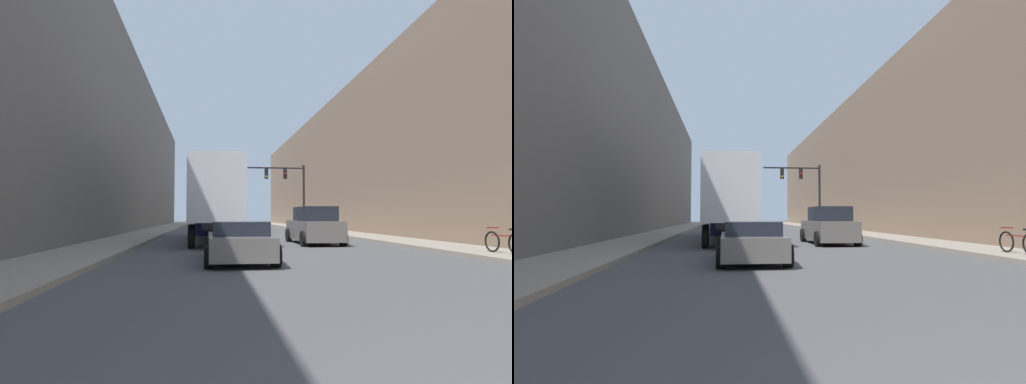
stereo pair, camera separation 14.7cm
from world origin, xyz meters
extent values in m
cube|color=gray|center=(7.17, 30.00, 0.07)|extent=(2.75, 80.00, 0.15)
cube|color=gray|center=(-7.17, 30.00, 0.07)|extent=(2.75, 80.00, 0.15)
cube|color=#846B56|center=(11.54, 30.00, 6.09)|extent=(6.00, 80.00, 12.18)
cube|color=#66605B|center=(-11.54, 30.00, 7.19)|extent=(6.00, 80.00, 14.38)
cube|color=silver|center=(-2.44, 20.83, 2.57)|extent=(2.44, 11.21, 2.94)
cube|color=black|center=(-2.44, 20.83, 0.95)|extent=(1.22, 11.21, 0.24)
cube|color=navy|center=(-2.44, 27.57, 1.33)|extent=(2.44, 2.27, 2.67)
cylinder|color=black|center=(-3.51, 16.43, 0.50)|extent=(0.25, 1.00, 1.00)
cylinder|color=black|center=(-1.37, 16.43, 0.50)|extent=(0.25, 1.00, 1.00)
cylinder|color=black|center=(-3.51, 17.63, 0.50)|extent=(0.25, 1.00, 1.00)
cylinder|color=black|center=(-1.37, 17.63, 0.50)|extent=(0.25, 1.00, 1.00)
cylinder|color=black|center=(-3.51, 27.57, 0.50)|extent=(0.25, 1.00, 1.00)
cylinder|color=black|center=(-1.37, 27.57, 0.50)|extent=(0.25, 1.00, 1.00)
cube|color=slate|center=(-1.87, 11.40, 0.50)|extent=(1.82, 4.20, 0.65)
cube|color=#1E232D|center=(-1.87, 11.19, 1.03)|extent=(1.60, 2.31, 0.41)
cylinder|color=black|center=(-2.78, 12.80, 0.32)|extent=(0.25, 0.64, 0.64)
cylinder|color=black|center=(-0.96, 12.80, 0.32)|extent=(0.25, 0.64, 0.64)
cylinder|color=black|center=(-2.78, 9.90, 0.32)|extent=(0.25, 0.64, 0.64)
cylinder|color=black|center=(-0.96, 9.90, 0.32)|extent=(0.25, 0.64, 0.64)
cube|color=slate|center=(2.43, 18.50, 0.66)|extent=(1.84, 4.65, 0.94)
cube|color=#1E232D|center=(2.43, 18.27, 1.48)|extent=(1.62, 2.56, 0.70)
cylinder|color=black|center=(1.51, 20.13, 0.35)|extent=(0.25, 0.70, 0.70)
cylinder|color=black|center=(3.35, 20.13, 0.35)|extent=(0.25, 0.70, 0.70)
cylinder|color=black|center=(1.51, 16.78, 0.35)|extent=(0.25, 0.70, 0.70)
cylinder|color=black|center=(3.35, 16.78, 0.35)|extent=(0.25, 0.70, 0.70)
cylinder|color=black|center=(5.65, 33.52, 2.93)|extent=(0.20, 0.20, 5.86)
cube|color=black|center=(3.14, 33.52, 5.56)|extent=(5.01, 0.12, 0.12)
cube|color=black|center=(3.98, 33.52, 5.05)|extent=(0.30, 0.24, 0.90)
sphere|color=red|center=(3.98, 33.38, 5.05)|extent=(0.18, 0.18, 0.18)
cube|color=black|center=(2.31, 33.52, 5.05)|extent=(0.30, 0.24, 0.90)
sphere|color=gold|center=(2.31, 33.38, 4.77)|extent=(0.18, 0.18, 0.18)
torus|color=black|center=(6.93, 11.80, 0.51)|extent=(0.06, 0.72, 0.72)
cube|color=maroon|center=(6.93, 11.25, 0.74)|extent=(0.04, 1.11, 0.04)
cube|color=maroon|center=(6.93, 11.75, 0.99)|extent=(0.44, 0.04, 0.04)
camera|label=1|loc=(-2.83, -0.91, 1.43)|focal=28.00mm
camera|label=2|loc=(-2.69, -0.93, 1.43)|focal=28.00mm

